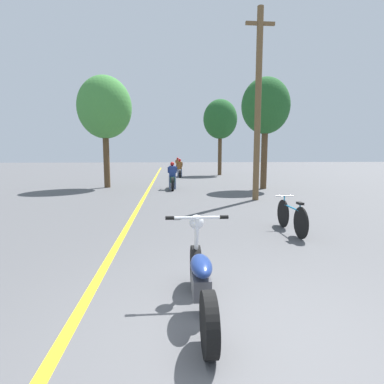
{
  "coord_description": "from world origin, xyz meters",
  "views": [
    {
      "loc": [
        -0.64,
        -2.69,
        1.83
      ],
      "look_at": [
        -0.09,
        4.52,
        0.9
      ],
      "focal_mm": 28.0,
      "sensor_mm": 36.0,
      "label": 1
    }
  ],
  "objects": [
    {
      "name": "roadside_tree_left",
      "position": [
        -3.99,
        13.77,
        4.21
      ],
      "size": [
        2.82,
        2.54,
        5.87
      ],
      "color": "#513A23",
      "rests_on": "ground"
    },
    {
      "name": "lane_stripe_center",
      "position": [
        -1.7,
        12.52,
        0.0
      ],
      "size": [
        0.14,
        48.0,
        0.01
      ],
      "primitive_type": "cube",
      "color": "yellow",
      "rests_on": "ground"
    },
    {
      "name": "motorcycle_rider_lead",
      "position": [
        -0.48,
        12.69,
        0.53
      ],
      "size": [
        0.5,
        2.06,
        1.41
      ],
      "color": "black",
      "rests_on": "ground"
    },
    {
      "name": "motorcycle_rider_mid",
      "position": [
        0.19,
        20.84,
        0.54
      ],
      "size": [
        0.5,
        2.04,
        1.43
      ],
      "color": "black",
      "rests_on": "ground"
    },
    {
      "name": "motorcycle_foreground",
      "position": [
        -0.29,
        0.56,
        0.4
      ],
      "size": [
        0.8,
        1.96,
        1.05
      ],
      "color": "black",
      "rests_on": "ground"
    },
    {
      "name": "utility_pole",
      "position": [
        2.78,
        8.85,
        3.7
      ],
      "size": [
        1.1,
        0.24,
        7.21
      ],
      "color": "brown",
      "rests_on": "ground"
    },
    {
      "name": "ground_plane",
      "position": [
        0.0,
        0.0,
        0.0
      ],
      "size": [
        120.0,
        120.0,
        0.0
      ],
      "primitive_type": "plane",
      "color": "#515154"
    },
    {
      "name": "roadside_tree_right_near",
      "position": [
        4.28,
        12.59,
        4.18
      ],
      "size": [
        2.46,
        2.21,
        5.65
      ],
      "color": "#513A23",
      "rests_on": "ground"
    },
    {
      "name": "bicycle_parked",
      "position": [
        2.19,
        3.93,
        0.37
      ],
      "size": [
        0.44,
        1.71,
        0.81
      ],
      "color": "black",
      "rests_on": "ground"
    },
    {
      "name": "roadside_tree_right_far",
      "position": [
        3.67,
        22.68,
        4.64
      ],
      "size": [
        2.84,
        2.55,
        6.32
      ],
      "color": "#513A23",
      "rests_on": "ground"
    },
    {
      "name": "motorcycle_rider_far",
      "position": [
        0.26,
        29.12,
        0.54
      ],
      "size": [
        0.5,
        2.08,
        1.42
      ],
      "color": "black",
      "rests_on": "ground"
    }
  ]
}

